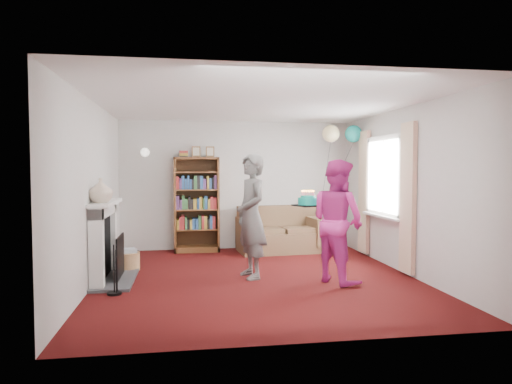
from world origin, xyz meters
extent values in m
plane|color=#330807|center=(0.00, 0.00, 0.00)|extent=(5.00, 5.00, 0.00)
cube|color=silver|center=(0.00, 2.51, 1.25)|extent=(4.50, 0.02, 2.50)
cube|color=silver|center=(-2.26, 0.00, 1.25)|extent=(0.02, 5.00, 2.50)
cube|color=silver|center=(2.26, 0.00, 1.25)|extent=(0.02, 5.00, 2.50)
cube|color=white|center=(0.00, 0.00, 2.50)|extent=(4.50, 5.00, 0.01)
cube|color=#3F3F42|center=(-2.00, 0.20, 0.02)|extent=(0.55, 1.40, 0.04)
cube|color=white|center=(-2.15, -0.35, 0.53)|extent=(0.18, 0.14, 1.06)
cube|color=white|center=(-2.15, 0.75, 0.53)|extent=(0.18, 0.14, 1.06)
cube|color=white|center=(-2.15, 0.20, 1.00)|extent=(0.18, 1.24, 0.16)
cube|color=white|center=(-2.12, 0.20, 1.10)|extent=(0.28, 1.35, 0.05)
cube|color=black|center=(-2.17, 0.20, 0.48)|extent=(0.10, 0.80, 0.86)
cube|color=black|center=(-1.93, 0.20, 0.33)|extent=(0.02, 0.70, 0.60)
cylinder|color=black|center=(-1.90, -0.58, 0.32)|extent=(0.18, 0.18, 0.64)
cylinder|color=black|center=(-1.87, 1.00, 0.13)|extent=(0.26, 0.26, 0.26)
cube|color=white|center=(2.21, 0.60, 2.08)|extent=(0.08, 1.30, 0.08)
cube|color=white|center=(2.21, 0.60, 0.82)|extent=(0.08, 1.30, 0.08)
cube|color=white|center=(2.24, 0.60, 1.45)|extent=(0.01, 1.15, 1.20)
cube|color=white|center=(2.18, 0.60, 0.79)|extent=(0.14, 1.32, 0.04)
cube|color=beige|center=(2.20, -0.22, 1.15)|extent=(0.07, 0.38, 2.20)
cube|color=beige|center=(2.20, 1.42, 1.15)|extent=(0.07, 0.38, 2.20)
cylinder|color=gold|center=(-1.75, 2.45, 1.90)|extent=(0.04, 0.12, 0.04)
sphere|color=white|center=(-1.75, 2.36, 1.88)|extent=(0.16, 0.16, 0.16)
cube|color=#472B14|center=(-0.79, 2.46, 0.89)|extent=(0.85, 0.04, 1.79)
cube|color=brown|center=(-1.20, 2.27, 0.89)|extent=(0.04, 0.42, 1.79)
cube|color=brown|center=(-0.39, 2.27, 0.89)|extent=(0.04, 0.42, 1.79)
cube|color=brown|center=(-0.79, 2.27, 1.77)|extent=(0.85, 0.42, 0.04)
cube|color=brown|center=(-0.79, 2.27, 0.05)|extent=(0.85, 0.42, 0.10)
cube|color=brown|center=(-0.79, 2.27, 0.42)|extent=(0.77, 0.38, 0.03)
cube|color=brown|center=(-0.79, 2.27, 0.80)|extent=(0.77, 0.38, 0.02)
cube|color=brown|center=(-0.79, 2.27, 1.18)|extent=(0.77, 0.38, 0.02)
cube|color=brown|center=(-0.79, 2.27, 1.51)|extent=(0.77, 0.38, 0.02)
cube|color=maroon|center=(-1.03, 2.25, 1.85)|extent=(0.16, 0.22, 0.12)
cube|color=brown|center=(-0.79, 2.32, 1.90)|extent=(0.16, 0.02, 0.20)
cube|color=brown|center=(-0.53, 2.32, 1.90)|extent=(0.16, 0.02, 0.20)
cube|color=brown|center=(0.79, 2.00, 0.19)|extent=(1.61, 0.85, 0.38)
cube|color=brown|center=(0.79, 2.31, 0.52)|extent=(1.61, 0.24, 0.66)
cube|color=brown|center=(0.11, 2.00, 0.38)|extent=(0.24, 0.80, 0.52)
cube|color=brown|center=(1.47, 2.00, 0.38)|extent=(0.24, 0.80, 0.52)
cube|color=brown|center=(0.43, 1.92, 0.41)|extent=(0.68, 0.55, 0.12)
cube|color=brown|center=(1.15, 1.92, 0.41)|extent=(0.68, 0.55, 0.12)
cylinder|color=#A7774E|center=(-1.90, 0.79, 0.14)|extent=(0.37, 0.37, 0.28)
cube|color=beige|center=(-1.90, 0.79, 0.31)|extent=(0.26, 0.20, 0.06)
imported|color=black|center=(-0.07, 0.04, 0.89)|extent=(0.57, 0.73, 1.79)
imported|color=#BB257A|center=(1.08, -0.38, 0.85)|extent=(0.94, 1.02, 1.70)
cube|color=black|center=(0.70, -0.19, 1.06)|extent=(0.34, 0.34, 0.02)
cylinder|color=#0B8973|center=(0.70, -0.19, 1.12)|extent=(0.28, 0.28, 0.10)
cylinder|color=#0B8973|center=(0.70, -0.19, 1.18)|extent=(0.21, 0.21, 0.04)
cylinder|color=pink|center=(0.79, -0.19, 1.21)|extent=(0.01, 0.01, 0.09)
sphere|color=orange|center=(0.79, -0.19, 1.26)|extent=(0.02, 0.02, 0.02)
cylinder|color=pink|center=(0.78, -0.16, 1.21)|extent=(0.01, 0.01, 0.09)
sphere|color=orange|center=(0.78, -0.16, 1.26)|extent=(0.02, 0.02, 0.02)
cylinder|color=pink|center=(0.76, -0.13, 1.21)|extent=(0.01, 0.01, 0.09)
sphere|color=orange|center=(0.76, -0.13, 1.26)|extent=(0.02, 0.02, 0.02)
cylinder|color=pink|center=(0.73, -0.11, 1.21)|extent=(0.01, 0.01, 0.09)
sphere|color=orange|center=(0.73, -0.11, 1.26)|extent=(0.02, 0.02, 0.02)
cylinder|color=pink|center=(0.70, -0.11, 1.21)|extent=(0.01, 0.01, 0.09)
sphere|color=orange|center=(0.70, -0.11, 1.26)|extent=(0.02, 0.02, 0.02)
cylinder|color=pink|center=(0.66, -0.12, 1.21)|extent=(0.01, 0.01, 0.09)
sphere|color=orange|center=(0.66, -0.12, 1.26)|extent=(0.02, 0.02, 0.02)
cylinder|color=pink|center=(0.64, -0.14, 1.21)|extent=(0.01, 0.01, 0.09)
sphere|color=orange|center=(0.64, -0.14, 1.26)|extent=(0.02, 0.02, 0.02)
cylinder|color=pink|center=(0.62, -0.17, 1.21)|extent=(0.01, 0.01, 0.09)
sphere|color=orange|center=(0.62, -0.17, 1.26)|extent=(0.02, 0.02, 0.02)
cylinder|color=pink|center=(0.62, -0.21, 1.21)|extent=(0.01, 0.01, 0.09)
sphere|color=orange|center=(0.62, -0.21, 1.26)|extent=(0.02, 0.02, 0.02)
cylinder|color=pink|center=(0.64, -0.24, 1.21)|extent=(0.01, 0.01, 0.09)
sphere|color=orange|center=(0.64, -0.24, 1.26)|extent=(0.02, 0.02, 0.02)
cylinder|color=pink|center=(0.66, -0.26, 1.21)|extent=(0.01, 0.01, 0.09)
sphere|color=orange|center=(0.66, -0.26, 1.26)|extent=(0.02, 0.02, 0.02)
cylinder|color=pink|center=(0.70, -0.27, 1.21)|extent=(0.01, 0.01, 0.09)
sphere|color=orange|center=(0.70, -0.27, 1.26)|extent=(0.02, 0.02, 0.02)
cylinder|color=pink|center=(0.73, -0.27, 1.21)|extent=(0.01, 0.01, 0.09)
sphere|color=orange|center=(0.73, -0.27, 1.26)|extent=(0.02, 0.02, 0.02)
cylinder|color=pink|center=(0.76, -0.25, 1.21)|extent=(0.01, 0.01, 0.09)
sphere|color=orange|center=(0.76, -0.25, 1.26)|extent=(0.02, 0.02, 0.02)
cylinder|color=pink|center=(0.78, -0.22, 1.21)|extent=(0.01, 0.01, 0.09)
sphere|color=orange|center=(0.78, -0.22, 1.26)|extent=(0.02, 0.02, 0.02)
sphere|color=#3F3F3F|center=(1.47, 1.80, 0.66)|extent=(0.02, 0.02, 0.02)
sphere|color=teal|center=(2.09, 1.69, 2.22)|extent=(0.32, 0.32, 0.32)
sphere|color=#E1CD89|center=(1.65, 1.69, 2.22)|extent=(0.32, 0.32, 0.32)
imported|color=beige|center=(-2.12, -0.15, 1.29)|extent=(0.32, 0.32, 0.33)
camera|label=1|loc=(-1.02, -6.43, 1.58)|focal=32.00mm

